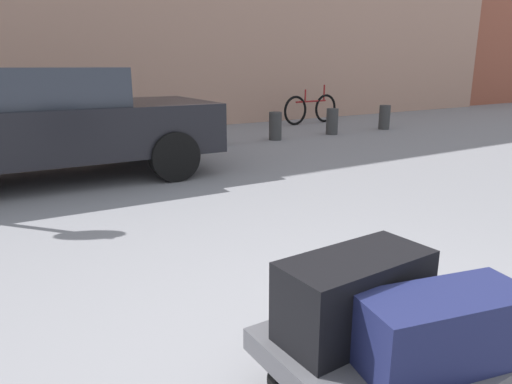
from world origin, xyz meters
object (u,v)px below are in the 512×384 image
object	(u,v)px
bollard_kerb_near	(220,131)
bollard_kerb_mid	(275,126)
luggage_cart	(403,349)
duffel_bag_black_center	(355,295)
duffel_bag_navy_front_left	(444,329)
bicycle_leaning	(311,109)
parked_car	(36,122)
bollard_corner	(384,117)
bollard_kerb_far	(332,122)

from	to	relation	value
bollard_kerb_near	bollard_kerb_mid	bearing A→B (deg)	0.00
luggage_cart	bollard_kerb_near	size ratio (longest dim) A/B	2.04
duffel_bag_black_center	duffel_bag_navy_front_left	bearing A→B (deg)	-70.12
bicycle_leaning	bollard_kerb_near	size ratio (longest dim) A/B	3.19
duffel_bag_navy_front_left	bicycle_leaning	distance (m)	10.40
parked_car	bollard_kerb_near	distance (m)	3.48
luggage_cart	bollard_kerb_mid	world-z (taller)	bollard_kerb_mid
bollard_kerb_near	bollard_corner	bearing A→B (deg)	0.00
parked_car	bollard_kerb_far	xyz separation A→B (m)	(5.93, 1.23, -0.48)
duffel_bag_black_center	bollard_kerb_near	size ratio (longest dim) A/B	1.21
parked_car	bollard_kerb_mid	bearing A→B (deg)	15.39
duffel_bag_navy_front_left	bollard_kerb_mid	size ratio (longest dim) A/B	1.21
duffel_bag_black_center	bicycle_leaning	xyz separation A→B (m)	(6.19, 8.12, -0.14)
luggage_cart	bicycle_leaning	distance (m)	10.22
duffel_bag_black_center	bollard_kerb_far	xyz separation A→B (m)	(5.40, 6.37, -0.24)
bollard_kerb_near	duffel_bag_black_center	bearing A→B (deg)	-112.84
bollard_kerb_mid	bollard_kerb_near	bearing A→B (deg)	180.00
luggage_cart	parked_car	world-z (taller)	parked_car
bollard_kerb_mid	bollard_corner	world-z (taller)	same
bollard_kerb_near	bollard_kerb_far	size ratio (longest dim) A/B	1.00
bollard_kerb_far	bollard_corner	world-z (taller)	same
luggage_cart	parked_car	size ratio (longest dim) A/B	0.26
luggage_cart	bollard_corner	size ratio (longest dim) A/B	2.04
duffel_bag_navy_front_left	bollard_kerb_near	world-z (taller)	duffel_bag_navy_front_left
duffel_bag_black_center	bollard_kerb_near	bearing A→B (deg)	65.05
bicycle_leaning	bollard_corner	world-z (taller)	bicycle_leaning
bicycle_leaning	bollard_corner	size ratio (longest dim) A/B	3.19
bollard_kerb_near	bollard_kerb_far	bearing A→B (deg)	0.00
bollard_kerb_near	bollard_kerb_far	xyz separation A→B (m)	(2.71, 0.00, 0.00)
bollard_kerb_far	bollard_corner	xyz separation A→B (m)	(1.59, 0.00, 0.00)
bicycle_leaning	bollard_corner	distance (m)	1.92
parked_car	luggage_cart	bearing A→B (deg)	-82.36
luggage_cart	parked_car	bearing A→B (deg)	97.64
bollard_kerb_far	bicycle_leaning	bearing A→B (deg)	65.39
bicycle_leaning	bollard_kerb_near	distance (m)	3.92
luggage_cart	bollard_kerb_far	bearing A→B (deg)	51.25
luggage_cart	duffel_bag_black_center	size ratio (longest dim) A/B	1.68
bollard_kerb_mid	luggage_cart	bearing A→B (deg)	-119.96
duffel_bag_navy_front_left	parked_car	size ratio (longest dim) A/B	0.15
duffel_bag_black_center	bollard_corner	size ratio (longest dim) A/B	1.21
duffel_bag_black_center	bollard_kerb_mid	distance (m)	7.49
duffel_bag_black_center	parked_car	size ratio (longest dim) A/B	0.15
parked_car	bollard_kerb_mid	distance (m)	4.65
bollard_kerb_mid	bollard_kerb_far	size ratio (longest dim) A/B	1.00
luggage_cart	bollard_kerb_mid	size ratio (longest dim) A/B	2.04
bollard_kerb_mid	bollard_kerb_far	distance (m)	1.47
parked_car	bollard_corner	bearing A→B (deg)	9.28
parked_car	bollard_kerb_near	bearing A→B (deg)	20.86
bollard_kerb_near	parked_car	bearing A→B (deg)	-159.14
bollard_kerb_near	duffel_bag_navy_front_left	bearing A→B (deg)	-110.79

